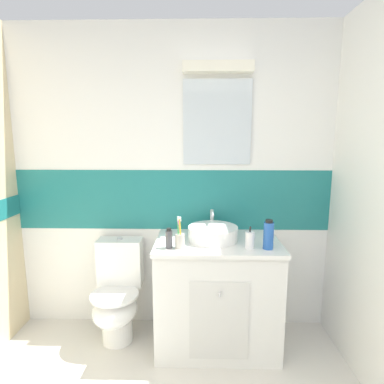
{
  "coord_description": "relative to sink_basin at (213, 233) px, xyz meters",
  "views": [
    {
      "loc": [
        0.22,
        -0.13,
        1.6
      ],
      "look_at": [
        0.17,
        1.99,
        1.24
      ],
      "focal_mm": 28.99,
      "sensor_mm": 36.0,
      "label": 1
    }
  ],
  "objects": [
    {
      "name": "wall_back_tiled",
      "position": [
        -0.32,
        0.33,
        0.35
      ],
      "size": [
        3.2,
        0.2,
        2.5
      ],
      "color": "white",
      "rests_on": "ground_plane"
    },
    {
      "name": "vanity_cabinet",
      "position": [
        0.04,
        -0.01,
        -0.48
      ],
      "size": [
        0.93,
        0.61,
        0.85
      ],
      "color": "silver",
      "rests_on": "ground_plane"
    },
    {
      "name": "sink_basin",
      "position": [
        0.0,
        0.0,
        0.0
      ],
      "size": [
        0.37,
        0.42,
        0.19
      ],
      "color": "white",
      "rests_on": "vanity_cabinet"
    },
    {
      "name": "toilet",
      "position": [
        -0.76,
        0.04,
        -0.53
      ],
      "size": [
        0.37,
        0.5,
        0.81
      ],
      "color": "white",
      "rests_on": "ground_plane"
    },
    {
      "name": "toothbrush_cup",
      "position": [
        -0.24,
        -0.19,
        0.01
      ],
      "size": [
        0.07,
        0.07,
        0.23
      ],
      "color": "#B2ADA3",
      "rests_on": "vanity_cabinet"
    },
    {
      "name": "soap_dispenser",
      "position": [
        0.25,
        -0.18,
        0.0
      ],
      "size": [
        0.06,
        0.06,
        0.16
      ],
      "color": "white",
      "rests_on": "vanity_cabinet"
    },
    {
      "name": "mouthwash_bottle",
      "position": [
        0.37,
        -0.19,
        0.04
      ],
      "size": [
        0.07,
        0.07,
        0.21
      ],
      "color": "#2659B2",
      "rests_on": "vanity_cabinet"
    },
    {
      "name": "deodorant_spray_can",
      "position": [
        -0.31,
        -0.19,
        0.01
      ],
      "size": [
        0.05,
        0.05,
        0.14
      ],
      "color": "#4C4C51",
      "rests_on": "vanity_cabinet"
    }
  ]
}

